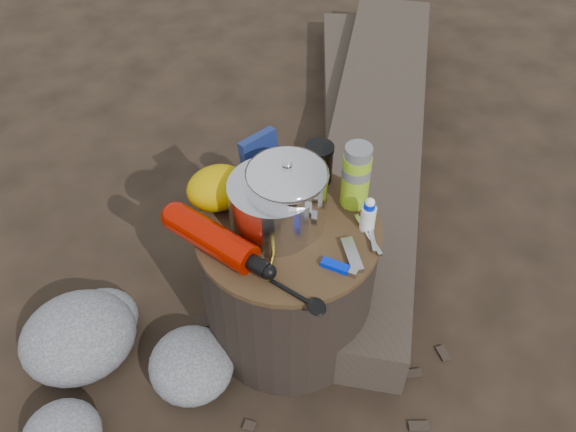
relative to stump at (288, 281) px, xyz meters
name	(u,v)px	position (x,y,z in m)	size (l,w,h in m)	color
ground	(288,325)	(0.00, 0.00, -0.22)	(60.00, 60.00, 0.00)	black
stump	(288,281)	(0.00, 0.00, 0.00)	(0.47, 0.47, 0.44)	black
log_main	(375,140)	(0.64, 0.58, -0.13)	(0.34, 2.02, 0.17)	#362D25
log_small	(353,100)	(0.71, 0.88, -0.16)	(0.24, 1.31, 0.11)	#362D25
foil_windscreen	(274,205)	(-0.03, 0.03, 0.29)	(0.22, 0.22, 0.14)	#BABAC1
camping_pot	(287,194)	(0.01, 0.02, 0.32)	(0.20, 0.20, 0.20)	silver
fuel_bottle	(212,238)	(-0.20, 0.01, 0.26)	(0.08, 0.32, 0.08)	#A30E00
thermos	(356,176)	(0.20, 0.01, 0.31)	(0.07, 0.07, 0.18)	#97CA1F
travel_mug	(319,163)	(0.15, 0.13, 0.27)	(0.07, 0.07, 0.11)	black
stuff_sack	(218,188)	(-0.13, 0.16, 0.27)	(0.16, 0.13, 0.11)	#BE9600
food_pouch	(260,158)	(0.01, 0.20, 0.29)	(0.11, 0.03, 0.14)	navy
lighter	(336,266)	(0.05, -0.17, 0.23)	(0.02, 0.09, 0.02)	#001FE1
multitool	(352,255)	(0.10, -0.15, 0.23)	(0.03, 0.11, 0.01)	#AAAAAF
pot_grabber	(368,234)	(0.17, -0.11, 0.23)	(0.04, 0.14, 0.01)	#AAAAAF
spork	(289,290)	(-0.08, -0.18, 0.23)	(0.04, 0.17, 0.01)	black
squeeze_bottle	(368,216)	(0.18, -0.08, 0.26)	(0.04, 0.04, 0.09)	white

